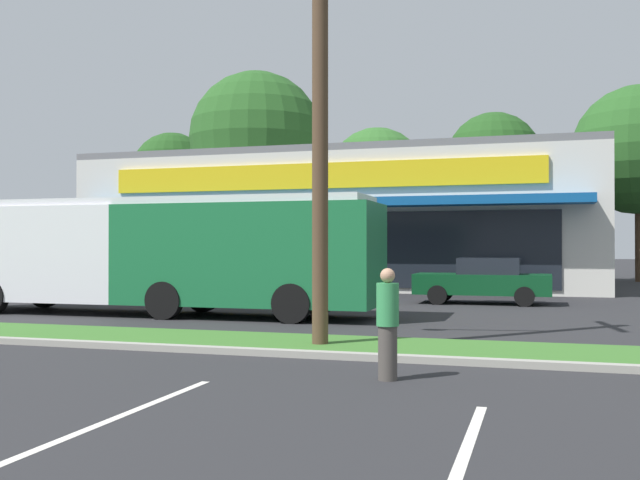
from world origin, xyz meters
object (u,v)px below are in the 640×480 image
(city_bus, at_px, (154,252))
(pedestrian_near_bench, at_px, (388,324))
(car_0, at_px, (138,277))
(car_1, at_px, (484,280))
(utility_pole, at_px, (313,40))

(city_bus, distance_m, pedestrian_near_bench, 11.61)
(car_0, height_order, car_1, car_1)
(car_1, xyz_separation_m, pedestrian_near_bench, (-0.27, -14.60, 0.03))
(car_0, relative_size, pedestrian_near_bench, 2.95)
(car_1, relative_size, pedestrian_near_bench, 2.77)
(pedestrian_near_bench, bearing_deg, utility_pole, -104.36)
(utility_pole, height_order, car_0, utility_pole)
(pedestrian_near_bench, bearing_deg, car_1, -142.23)
(utility_pole, relative_size, city_bus, 0.83)
(utility_pole, bearing_deg, car_0, 133.40)
(utility_pole, relative_size, car_1, 2.42)
(car_0, height_order, pedestrian_near_bench, pedestrian_near_bench)
(city_bus, xyz_separation_m, pedestrian_near_bench, (8.35, -8.00, -0.96))
(car_0, bearing_deg, city_bus, -55.11)
(utility_pole, relative_size, car_0, 2.28)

